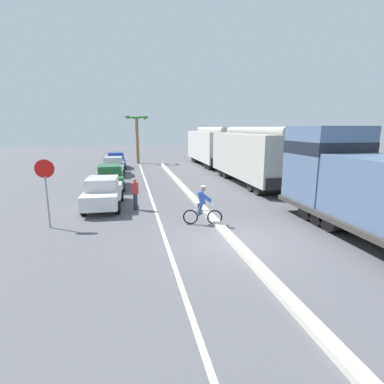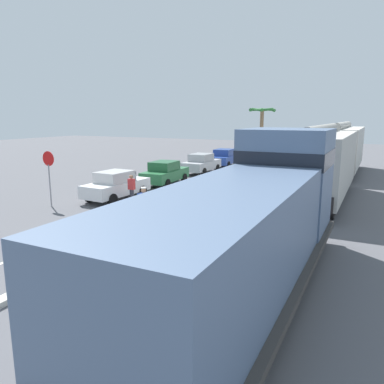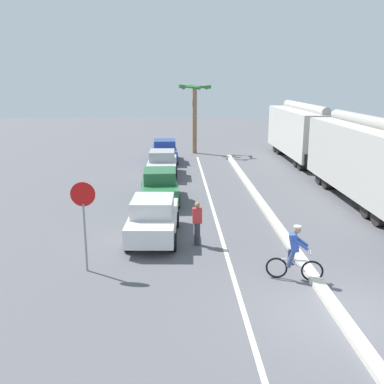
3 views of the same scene
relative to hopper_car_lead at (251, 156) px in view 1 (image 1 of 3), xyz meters
name	(u,v)px [view 1 (image 1 of 3)]	position (x,y,z in m)	size (l,w,h in m)	color
ground_plane	(232,242)	(-5.27, -10.86, -2.08)	(120.00, 120.00, 0.00)	#56565B
median_curb	(196,201)	(-5.27, -4.86, -2.00)	(0.36, 36.00, 0.16)	beige
lane_stripe	(154,205)	(-7.67, -4.86, -2.07)	(0.14, 36.00, 0.01)	silver
hopper_car_lead	(251,156)	(0.00, 0.00, 0.00)	(2.90, 10.60, 4.18)	#AFACA5
hopper_car_middle	(210,146)	(0.00, 11.60, 0.00)	(2.90, 10.60, 4.18)	beige
parked_car_white	(103,193)	(-10.26, -4.89, -1.26)	(1.98, 4.27, 1.62)	silver
parked_car_green	(110,177)	(-10.19, 0.39, -1.26)	(1.99, 4.28, 1.62)	#286B3D
parked_car_silver	(114,166)	(-10.20, 6.31, -1.26)	(1.88, 4.22, 1.62)	#B7BABF
parked_car_blue	(116,160)	(-10.17, 11.26, -1.26)	(1.99, 4.28, 1.62)	#28479E
cyclist	(202,206)	(-5.89, -8.67, -1.26)	(1.66, 0.61, 1.71)	black
stop_sign	(46,180)	(-12.24, -7.76, -0.05)	(0.76, 0.08, 2.88)	gray
palm_tree_near	(137,126)	(-7.80, 15.10, 2.18)	(2.62, 2.74, 5.48)	#846647
pedestrian_by_cars	(135,194)	(-8.64, -5.66, -1.23)	(0.34, 0.22, 1.62)	#33333D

